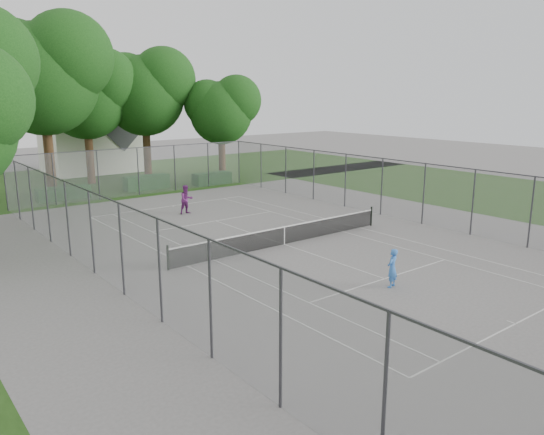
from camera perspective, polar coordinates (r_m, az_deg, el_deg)
ground at (r=26.40m, az=1.34°, el=-2.92°), size 120.00×120.00×0.00m
grass_far at (r=48.91m, az=-18.41°, el=3.86°), size 60.00×20.00×0.00m
grass_right at (r=43.48m, az=24.39°, el=2.28°), size 16.00×40.00×0.00m
court_markings at (r=26.40m, az=1.34°, el=-2.91°), size 11.03×23.83×0.01m
tennis_net at (r=26.27m, az=1.35°, el=-1.85°), size 12.87×0.10×1.10m
perimeter_fence at (r=25.96m, az=1.36°, el=0.92°), size 18.08×34.08×3.52m
tree_far_left at (r=42.11m, az=-23.40°, el=14.39°), size 9.10×8.31×13.08m
tree_far_midleft at (r=46.52m, az=-19.35°, el=12.70°), size 7.63×6.97×10.97m
tree_far_midright at (r=47.66m, az=-13.47°, el=13.30°), size 7.84×7.16×11.27m
tree_far_right at (r=47.11m, az=-5.38°, el=11.67°), size 6.24×5.70×8.97m
hedge_left at (r=40.41m, az=-21.53°, el=2.45°), size 3.62×1.09×0.91m
hedge_mid at (r=42.81m, az=-13.32°, el=3.70°), size 3.53×1.01×1.11m
hedge_right at (r=44.37m, az=-6.48°, el=4.20°), size 3.21×1.18×0.96m
house at (r=53.95m, az=-19.01°, el=9.00°), size 8.16×6.32×10.16m
girl_player at (r=21.01m, az=12.81°, el=-5.32°), size 0.64×0.51×1.53m
woman_player at (r=33.44m, az=-9.19°, el=1.92°), size 0.88×0.69×1.80m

